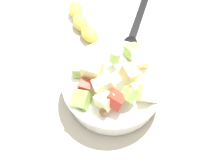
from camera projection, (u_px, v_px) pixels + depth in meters
The scene contains 5 objects.
ground_plane at pixel (106, 101), 0.70m from camera, with size 2.40×2.40×0.00m, color silver.
placemat at pixel (106, 101), 0.70m from camera, with size 0.43×0.34×0.01m, color #BCB299.
salad_bowl at pixel (112, 86), 0.67m from camera, with size 0.22×0.22×0.11m.
serving_spoon at pixel (133, 31), 0.79m from camera, with size 0.22×0.10×0.01m.
banana_whole at pixel (81, 22), 0.79m from camera, with size 0.15×0.09×0.04m.
Camera 1 is at (0.32, 0.00, 0.62)m, focal length 49.22 mm.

